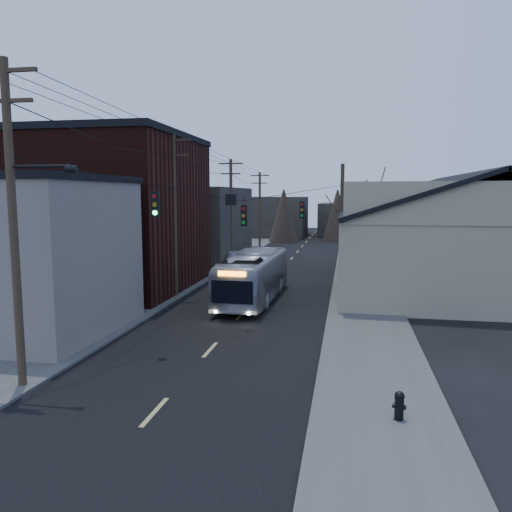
# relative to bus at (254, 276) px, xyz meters

# --- Properties ---
(ground) EXTENTS (160.00, 160.00, 0.00)m
(ground) POSITION_rel_bus_xyz_m (0.01, -17.79, -1.47)
(ground) COLOR black
(ground) RESTS_ON ground
(road_surface) EXTENTS (9.00, 110.00, 0.02)m
(road_surface) POSITION_rel_bus_xyz_m (0.01, 12.21, -1.46)
(road_surface) COLOR black
(road_surface) RESTS_ON ground
(sidewalk_left) EXTENTS (4.00, 110.00, 0.12)m
(sidewalk_left) POSITION_rel_bus_xyz_m (-6.49, 12.21, -1.41)
(sidewalk_left) COLOR #474744
(sidewalk_left) RESTS_ON ground
(sidewalk_right) EXTENTS (4.00, 110.00, 0.12)m
(sidewalk_right) POSITION_rel_bus_xyz_m (6.51, 12.21, -1.41)
(sidewalk_right) COLOR #474744
(sidewalk_right) RESTS_ON ground
(building_clapboard) EXTENTS (8.00, 8.00, 7.00)m
(building_clapboard) POSITION_rel_bus_xyz_m (-8.99, -8.79, 2.03)
(building_clapboard) COLOR gray
(building_clapboard) RESTS_ON ground
(building_brick) EXTENTS (10.00, 12.00, 10.00)m
(building_brick) POSITION_rel_bus_xyz_m (-9.99, 2.21, 3.53)
(building_brick) COLOR black
(building_brick) RESTS_ON ground
(building_left_far) EXTENTS (9.00, 14.00, 7.00)m
(building_left_far) POSITION_rel_bus_xyz_m (-9.49, 18.21, 2.03)
(building_left_far) COLOR #2D2824
(building_left_far) RESTS_ON ground
(warehouse) EXTENTS (16.16, 20.60, 7.73)m
(warehouse) POSITION_rel_bus_xyz_m (13.01, 7.21, 1.23)
(warehouse) COLOR gray
(warehouse) RESTS_ON ground
(building_far_left) EXTENTS (10.00, 12.00, 6.00)m
(building_far_left) POSITION_rel_bus_xyz_m (-5.99, 47.21, 1.53)
(building_far_left) COLOR #2D2824
(building_far_left) RESTS_ON ground
(building_far_right) EXTENTS (12.00, 14.00, 5.00)m
(building_far_right) POSITION_rel_bus_xyz_m (7.01, 52.21, 1.03)
(building_far_right) COLOR #2D2824
(building_far_right) RESTS_ON ground
(bare_tree) EXTENTS (0.40, 0.40, 7.20)m
(bare_tree) POSITION_rel_bus_xyz_m (6.51, 2.21, 2.13)
(bare_tree) COLOR black
(bare_tree) RESTS_ON ground
(utility_lines) EXTENTS (11.24, 45.28, 10.50)m
(utility_lines) POSITION_rel_bus_xyz_m (-3.10, 6.35, 3.49)
(utility_lines) COLOR #382B1E
(utility_lines) RESTS_ON ground
(bus) EXTENTS (2.73, 10.59, 2.93)m
(bus) POSITION_rel_bus_xyz_m (0.00, 0.00, 0.00)
(bus) COLOR #9EA1A9
(bus) RESTS_ON ground
(parked_car) EXTENTS (1.68, 3.96, 1.27)m
(parked_car) POSITION_rel_bus_xyz_m (-4.29, 14.17, -0.83)
(parked_car) COLOR #A6A8AE
(parked_car) RESTS_ON ground
(fire_hydrant) EXTENTS (0.39, 0.28, 0.81)m
(fire_hydrant) POSITION_rel_bus_xyz_m (6.97, -15.23, -0.91)
(fire_hydrant) COLOR black
(fire_hydrant) RESTS_ON sidewalk_right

